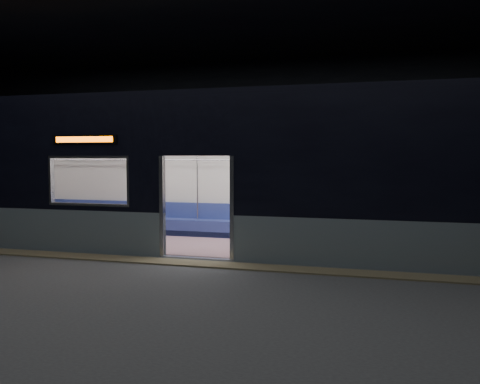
% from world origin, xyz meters
% --- Properties ---
extents(station_floor, '(24.00, 14.00, 0.01)m').
position_xyz_m(station_floor, '(0.00, 0.00, -0.01)').
color(station_floor, '#47494C').
rests_on(station_floor, ground).
extents(station_envelope, '(24.00, 14.00, 5.00)m').
position_xyz_m(station_envelope, '(0.00, 0.00, 3.66)').
color(station_envelope, black).
rests_on(station_envelope, station_floor).
extents(tactile_strip, '(22.80, 0.50, 0.03)m').
position_xyz_m(tactile_strip, '(0.00, 0.55, 0.01)').
color(tactile_strip, '#8C7F59').
rests_on(tactile_strip, station_floor).
extents(metro_car, '(18.00, 3.04, 3.35)m').
position_xyz_m(metro_car, '(-0.00, 2.54, 1.85)').
color(metro_car, gray).
rests_on(metro_car, station_floor).
extents(passenger, '(0.44, 0.75, 1.46)m').
position_xyz_m(passenger, '(4.09, 3.55, 0.83)').
color(passenger, black).
rests_on(passenger, metro_car).
extents(handbag, '(0.35, 0.31, 0.16)m').
position_xyz_m(handbag, '(4.08, 3.30, 0.70)').
color(handbag, black).
rests_on(handbag, passenger).
extents(transit_map, '(1.07, 0.03, 0.69)m').
position_xyz_m(transit_map, '(2.72, 3.85, 1.50)').
color(transit_map, white).
rests_on(transit_map, metro_car).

